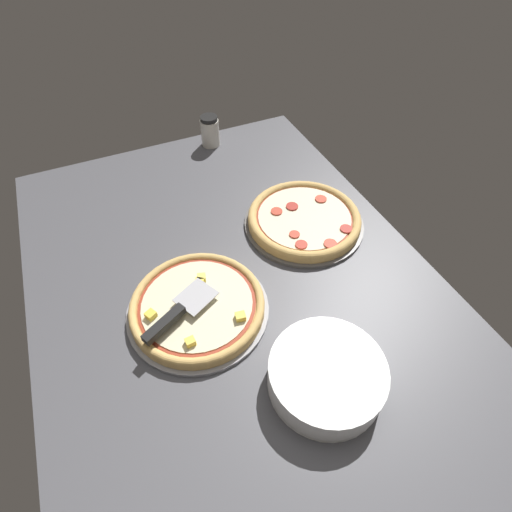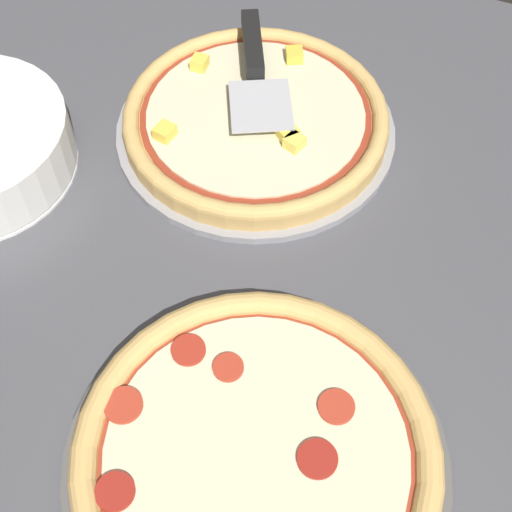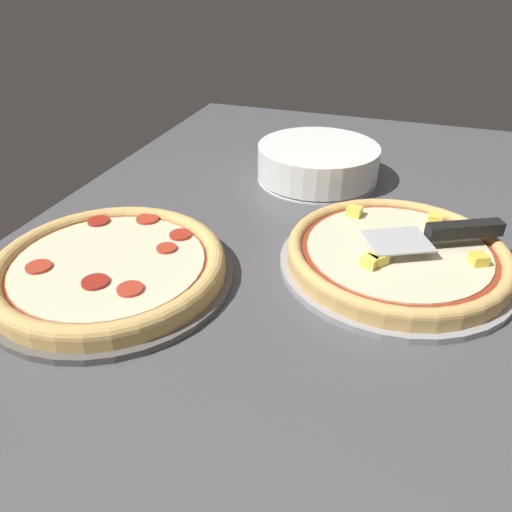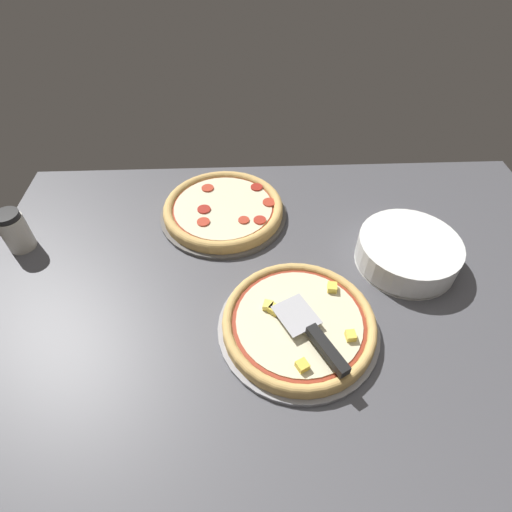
# 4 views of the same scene
# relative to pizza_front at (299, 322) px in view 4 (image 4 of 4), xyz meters

# --- Properties ---
(ground_plane) EXTENTS (1.48, 0.99, 0.04)m
(ground_plane) POSITION_rel_pizza_front_xyz_m (-0.01, 0.11, -0.04)
(ground_plane) COLOR #4C4C51
(pizza_pan_front) EXTENTS (0.34, 0.34, 0.01)m
(pizza_pan_front) POSITION_rel_pizza_front_xyz_m (-0.00, 0.00, -0.02)
(pizza_pan_front) COLOR #939399
(pizza_pan_front) RESTS_ON ground_plane
(pizza_front) EXTENTS (0.32, 0.32, 0.04)m
(pizza_front) POSITION_rel_pizza_front_xyz_m (0.00, 0.00, 0.00)
(pizza_front) COLOR #DBAD60
(pizza_front) RESTS_ON pizza_pan_front
(pizza_pan_back) EXTENTS (0.35, 0.35, 0.01)m
(pizza_pan_back) POSITION_rel_pizza_front_xyz_m (-0.16, 0.38, -0.02)
(pizza_pan_back) COLOR #565451
(pizza_pan_back) RESTS_ON ground_plane
(pizza_back) EXTENTS (0.32, 0.32, 0.03)m
(pizza_back) POSITION_rel_pizza_front_xyz_m (-0.16, 0.38, -0.00)
(pizza_back) COLOR #DBAD60
(pizza_back) RESTS_ON pizza_pan_back
(serving_spatula) EXTENTS (0.13, 0.20, 0.02)m
(serving_spatula) POSITION_rel_pizza_front_xyz_m (0.03, -0.07, 0.03)
(serving_spatula) COLOR #B7B7BC
(serving_spatula) RESTS_ON pizza_front
(plate_stack) EXTENTS (0.24, 0.24, 0.07)m
(plate_stack) POSITION_rel_pizza_front_xyz_m (0.28, 0.18, 0.01)
(plate_stack) COLOR white
(plate_stack) RESTS_ON ground_plane
(parmesan_shaker) EXTENTS (0.07, 0.07, 0.11)m
(parmesan_shaker) POSITION_rel_pizza_front_xyz_m (-0.67, 0.28, 0.03)
(parmesan_shaker) COLOR silver
(parmesan_shaker) RESTS_ON ground_plane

